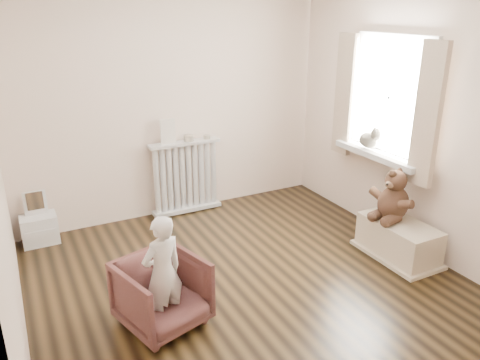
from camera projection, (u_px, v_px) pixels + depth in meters
name	position (u px, v px, depth m)	size (l,w,h in m)	color
floor	(248.00, 283.00, 4.14)	(3.60, 3.60, 0.01)	black
back_wall	(172.00, 102.00, 5.19)	(3.60, 0.02, 2.60)	white
front_wall	(431.00, 235.00, 2.19)	(3.60, 0.02, 2.60)	white
right_wall	(415.00, 118.00, 4.46)	(0.02, 3.60, 2.60)	white
window	(391.00, 98.00, 4.64)	(0.03, 0.90, 1.10)	white
window_sill	(378.00, 155.00, 4.81)	(0.22, 1.10, 0.06)	silver
curtain_left	(427.00, 116.00, 4.14)	(0.06, 0.26, 1.30)	beige
curtain_right	(345.00, 95.00, 5.09)	(0.06, 0.26, 1.30)	beige
radiator	(186.00, 181.00, 5.44)	(0.82, 0.16, 0.87)	silver
paper_doll	(168.00, 131.00, 5.14)	(0.17, 0.01, 0.28)	beige
tin_a	(189.00, 138.00, 5.28)	(0.11, 0.11, 0.07)	#A59E8C
tin_b	(207.00, 137.00, 5.38)	(0.08, 0.08, 0.04)	#A59E8C
toy_vanity	(38.00, 218.00, 4.76)	(0.35, 0.25, 0.55)	silver
armchair	(162.00, 293.00, 3.53)	(0.58, 0.60, 0.54)	#542C29
child	(163.00, 273.00, 3.41)	(0.33, 0.22, 0.91)	silver
toy_bench	(398.00, 238.00, 4.52)	(0.41, 0.77, 0.36)	beige
teddy_bear	(395.00, 189.00, 4.45)	(0.41, 0.32, 0.51)	#372115
plush_cat	(369.00, 139.00, 4.87)	(0.18, 0.29, 0.25)	slate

